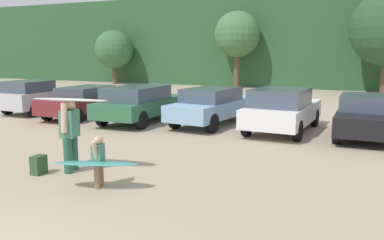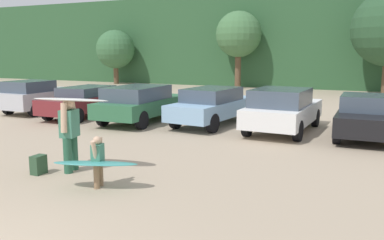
{
  "view_description": "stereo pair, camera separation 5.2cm",
  "coord_description": "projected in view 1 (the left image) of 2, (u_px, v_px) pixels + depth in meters",
  "views": [
    {
      "loc": [
        5.05,
        -3.25,
        2.86
      ],
      "look_at": [
        0.43,
        7.09,
        0.97
      ],
      "focal_mm": 38.05,
      "sensor_mm": 36.0,
      "label": 1
    },
    {
      "loc": [
        5.1,
        -3.23,
        2.86
      ],
      "look_at": [
        0.43,
        7.09,
        0.97
      ],
      "focal_mm": 38.05,
      "sensor_mm": 36.0,
      "label": 2
    }
  ],
  "objects": [
    {
      "name": "surfboard_teal",
      "position": [
        96.0,
        164.0,
        8.49
      ],
      "size": [
        1.86,
        1.08,
        0.12
      ],
      "rotation": [
        0.0,
        0.0,
        3.48
      ],
      "color": "teal"
    },
    {
      "name": "parked_car_white",
      "position": [
        282.0,
        109.0,
        14.67
      ],
      "size": [
        2.14,
        4.62,
        1.59
      ],
      "rotation": [
        0.0,
        0.0,
        1.52
      ],
      "color": "white",
      "rests_on": "ground_plane"
    },
    {
      "name": "tree_ridge_back",
      "position": [
        114.0,
        50.0,
        36.54
      ],
      "size": [
        3.44,
        3.44,
        4.82
      ],
      "color": "brown",
      "rests_on": "ground_plane"
    },
    {
      "name": "parked_car_forest_green",
      "position": [
        141.0,
        102.0,
        16.76
      ],
      "size": [
        2.0,
        4.82,
        1.5
      ],
      "rotation": [
        0.0,
        0.0,
        1.58
      ],
      "color": "#2D6642",
      "rests_on": "ground_plane"
    },
    {
      "name": "person_adult",
      "position": [
        70.0,
        131.0,
        9.72
      ],
      "size": [
        0.42,
        0.75,
        1.79
      ],
      "rotation": [
        0.0,
        0.0,
        3.37
      ],
      "color": "#26593F",
      "rests_on": "ground_plane"
    },
    {
      "name": "person_child",
      "position": [
        98.0,
        159.0,
        8.62
      ],
      "size": [
        0.26,
        0.47,
        1.11
      ],
      "rotation": [
        0.0,
        0.0,
        3.37
      ],
      "color": "#8C6B4C",
      "rests_on": "ground_plane"
    },
    {
      "name": "hillside_ridge",
      "position": [
        315.0,
        42.0,
        36.6
      ],
      "size": [
        108.0,
        12.0,
        7.6
      ],
      "primitive_type": "cube",
      "color": "#2D5633",
      "rests_on": "ground_plane"
    },
    {
      "name": "parked_car_silver",
      "position": [
        39.0,
        96.0,
        19.4
      ],
      "size": [
        1.88,
        4.02,
        1.55
      ],
      "rotation": [
        0.0,
        0.0,
        1.56
      ],
      "color": "silver",
      "rests_on": "ground_plane"
    },
    {
      "name": "parked_car_maroon",
      "position": [
        84.0,
        101.0,
        18.14
      ],
      "size": [
        1.81,
        4.45,
        1.34
      ],
      "rotation": [
        0.0,
        0.0,
        1.58
      ],
      "color": "maroon",
      "rests_on": "ground_plane"
    },
    {
      "name": "tree_right",
      "position": [
        237.0,
        35.0,
        32.03
      ],
      "size": [
        3.6,
        3.6,
        6.06
      ],
      "color": "brown",
      "rests_on": "ground_plane"
    },
    {
      "name": "parked_car_black",
      "position": [
        367.0,
        116.0,
        13.67
      ],
      "size": [
        1.89,
        4.16,
        1.45
      ],
      "rotation": [
        0.0,
        0.0,
        1.57
      ],
      "color": "black",
      "rests_on": "ground_plane"
    },
    {
      "name": "parked_car_sky_blue",
      "position": [
        213.0,
        105.0,
        16.16
      ],
      "size": [
        2.28,
        4.93,
        1.47
      ],
      "rotation": [
        0.0,
        0.0,
        1.46
      ],
      "color": "#84ADD1",
      "rests_on": "ground_plane"
    },
    {
      "name": "surfboard_white",
      "position": [
        70.0,
        100.0,
        9.53
      ],
      "size": [
        2.01,
        0.85,
        0.12
      ],
      "rotation": [
        0.0,
        0.0,
        3.3
      ],
      "color": "white"
    },
    {
      "name": "backpack_dropped",
      "position": [
        39.0,
        165.0,
        9.62
      ],
      "size": [
        0.24,
        0.34,
        0.45
      ],
      "color": "#2D4C33",
      "rests_on": "ground_plane"
    }
  ]
}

